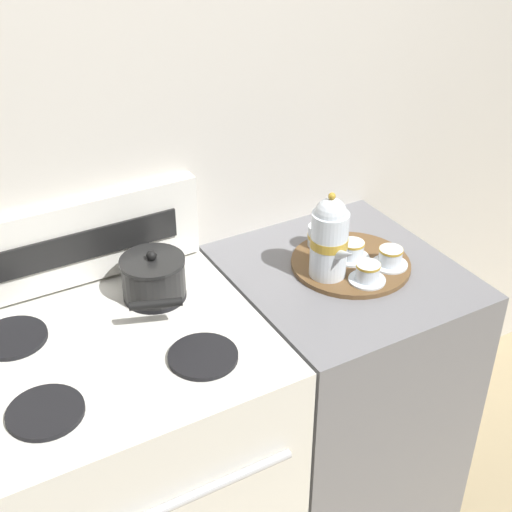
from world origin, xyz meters
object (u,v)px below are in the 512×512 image
(serving_tray, at_px, (350,263))
(teapot, at_px, (330,238))
(stove, at_px, (125,478))
(saucepan, at_px, (153,277))
(teacup_right, at_px, (352,250))
(creamer_jug, at_px, (320,236))
(teacup_left, at_px, (390,257))
(teacup_front, at_px, (368,273))

(serving_tray, relative_size, teapot, 1.36)
(stove, xyz_separation_m, teapot, (0.64, -0.01, 0.59))
(saucepan, bearing_deg, serving_tray, -13.40)
(teacup_right, relative_size, creamer_jug, 1.41)
(teacup_right, bearing_deg, teapot, -162.47)
(serving_tray, bearing_deg, creamer_jug, 103.32)
(serving_tray, relative_size, teacup_left, 3.34)
(teapot, bearing_deg, teacup_right, 17.53)
(saucepan, bearing_deg, teacup_right, -11.94)
(saucepan, bearing_deg, creamer_jug, -1.30)
(serving_tray, bearing_deg, teacup_right, 44.73)
(serving_tray, distance_m, teacup_right, 0.04)
(teapot, relative_size, teacup_right, 2.46)
(teapot, relative_size, teacup_front, 2.46)
(teapot, bearing_deg, teacup_front, -46.95)
(teacup_front, bearing_deg, teapot, 133.05)
(serving_tray, height_order, creamer_jug, creamer_jug)
(saucepan, height_order, teapot, teapot)
(stove, bearing_deg, teacup_front, -7.06)
(serving_tray, xyz_separation_m, teacup_left, (0.08, -0.07, 0.03))
(saucepan, distance_m, teapot, 0.48)
(teacup_left, relative_size, teacup_right, 1.00)
(stove, relative_size, teacup_front, 9.12)
(stove, relative_size, serving_tray, 2.73)
(teacup_left, distance_m, teacup_front, 0.11)
(saucepan, bearing_deg, teacup_left, -17.61)
(teacup_left, xyz_separation_m, teacup_right, (-0.07, 0.08, 0.00))
(serving_tray, bearing_deg, saucepan, 166.60)
(serving_tray, bearing_deg, teacup_left, -39.84)
(stove, height_order, saucepan, saucepan)
(teacup_right, bearing_deg, serving_tray, -135.27)
(saucepan, relative_size, teacup_left, 2.53)
(stove, xyz_separation_m, teacup_right, (0.75, 0.03, 0.50))
(saucepan, bearing_deg, teacup_front, -23.80)
(stove, bearing_deg, creamer_jug, 10.62)
(serving_tray, xyz_separation_m, teacup_front, (-0.02, -0.10, 0.03))
(serving_tray, bearing_deg, teacup_front, -100.95)
(teapot, relative_size, creamer_jug, 3.46)
(saucepan, xyz_separation_m, teacup_front, (0.53, -0.23, -0.02))
(stove, height_order, serving_tray, serving_tray)
(teapot, height_order, teacup_front, teapot)
(creamer_jug, bearing_deg, teapot, -115.48)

